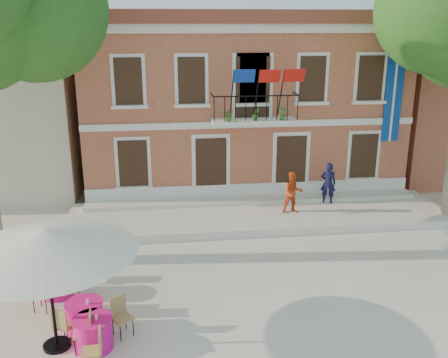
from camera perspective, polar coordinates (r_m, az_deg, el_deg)
ground at (r=14.59m, az=-0.72°, el=-11.42°), size 90.00×90.00×0.00m
main_building at (r=23.17m, az=1.49°, el=9.35°), size 13.50×9.59×7.50m
terrace at (r=18.75m, az=3.90°, el=-4.17°), size 14.00×3.40×0.30m
patio_umbrella at (r=11.30m, az=-19.78°, el=-6.76°), size 3.90×3.90×2.90m
pedestrian_navy at (r=19.74m, az=11.82°, el=-0.45°), size 0.69×0.58×1.60m
pedestrian_orange at (r=18.47m, az=7.89°, el=-1.53°), size 0.78×0.62×1.58m
cafe_table_0 at (r=14.36m, az=-18.53°, el=-11.01°), size 0.97×1.96×0.95m
cafe_table_1 at (r=12.04m, az=-14.71°, el=-16.54°), size 1.87×1.69×0.95m
cafe_table_3 at (r=12.66m, az=-15.62°, el=-14.84°), size 0.90×1.95×0.95m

